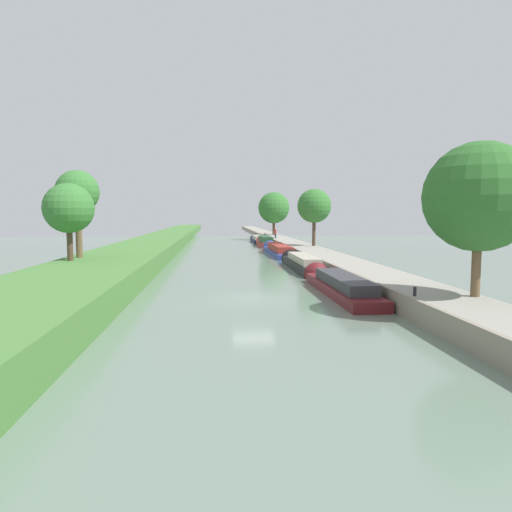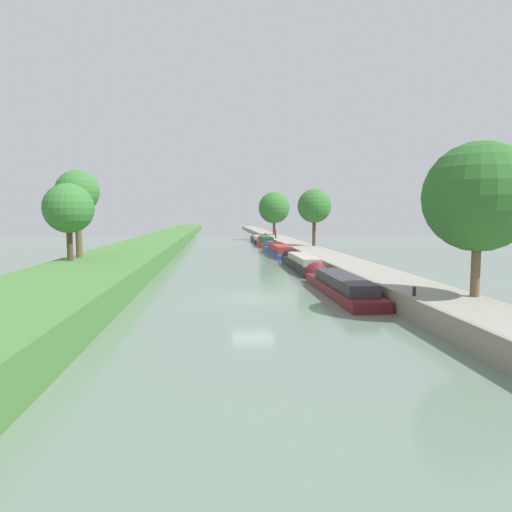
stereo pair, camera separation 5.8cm
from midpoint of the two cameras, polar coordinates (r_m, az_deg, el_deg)
ground_plane at (r=27.66m, az=-0.32°, el=-5.29°), size 160.00×160.00×0.00m
left_grassy_bank at (r=28.72m, az=-22.24°, el=-3.64°), size 7.19×260.00×1.63m
right_towpath at (r=29.68m, az=17.26°, el=-3.76°), size 3.68×260.00×1.07m
stone_quay at (r=28.99m, az=13.66°, el=-3.83°), size 0.25×260.00×1.12m
narrowboat_maroon at (r=30.19m, az=10.18°, el=-3.50°), size 2.11×13.10×2.00m
narrowboat_black at (r=42.94m, az=5.68°, el=-0.81°), size 1.94×12.79×1.90m
narrowboat_blue at (r=58.50m, az=2.74°, el=0.78°), size 2.10×16.57×2.06m
narrowboat_red at (r=73.44m, az=1.16°, el=1.77°), size 1.96×11.01×2.19m
narrowboat_navy at (r=84.46m, az=0.21°, el=2.11°), size 1.99×10.52×1.91m
tree_rightbank_near at (r=24.30m, az=26.17°, el=6.63°), size 5.25×5.25×7.43m
tree_rightbank_midnear at (r=58.50m, az=7.34°, el=6.20°), size 4.29×4.29×7.21m
tree_rightbank_midfar at (r=89.98m, az=2.30°, el=6.04°), size 6.13×6.13×8.38m
tree_leftbank_downstream at (r=38.85m, az=-21.42°, el=7.38°), size 3.37×3.37×6.90m
tree_leftbank_upstream at (r=36.31m, az=-22.38°, el=5.52°), size 3.67×3.67×5.72m
person_walking at (r=76.74m, az=2.51°, el=2.88°), size 0.34×0.34×1.66m
mooring_bollard_near at (r=23.62m, az=19.26°, el=-4.20°), size 0.16×0.16×0.45m
mooring_bollard_far at (r=88.72m, az=1.22°, el=2.78°), size 0.16×0.16×0.45m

